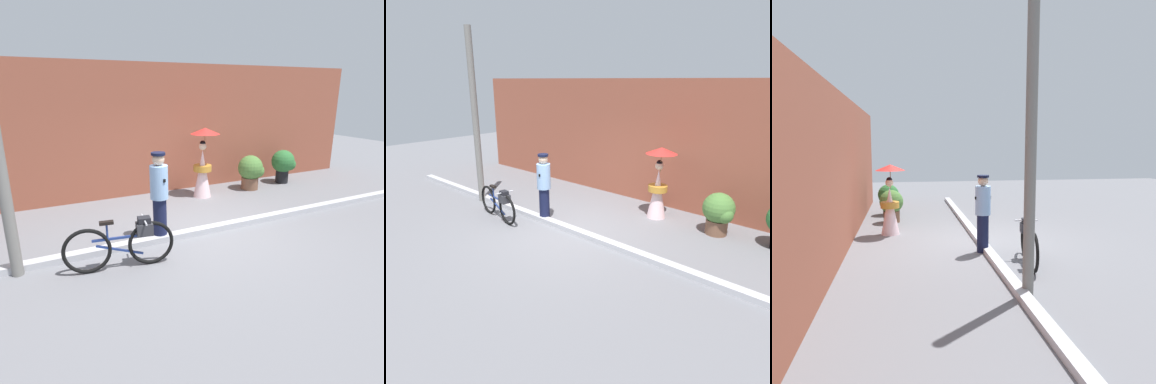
% 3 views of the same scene
% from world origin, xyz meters
% --- Properties ---
extents(ground_plane, '(30.00, 30.00, 0.00)m').
position_xyz_m(ground_plane, '(0.00, 0.00, 0.00)').
color(ground_plane, slate).
extents(building_wall, '(14.00, 0.40, 3.49)m').
position_xyz_m(building_wall, '(0.00, 3.28, 1.75)').
color(building_wall, brown).
rests_on(building_wall, ground_plane).
extents(sidewalk_curb, '(14.00, 0.20, 0.12)m').
position_xyz_m(sidewalk_curb, '(0.00, 0.00, 0.06)').
color(sidewalk_curb, '#B2B2B7').
rests_on(sidewalk_curb, ground_plane).
extents(bicycle_near_officer, '(1.77, 0.48, 0.85)m').
position_xyz_m(bicycle_near_officer, '(-1.79, -0.66, 0.44)').
color(bicycle_near_officer, black).
rests_on(bicycle_near_officer, ground_plane).
extents(person_officer, '(0.34, 0.38, 1.72)m').
position_xyz_m(person_officer, '(-0.88, 0.09, 0.92)').
color(person_officer, '#141938').
rests_on(person_officer, ground_plane).
extents(person_with_parasol, '(0.78, 0.78, 1.86)m').
position_xyz_m(person_with_parasol, '(1.16, 2.17, 0.93)').
color(person_with_parasol, silver).
rests_on(person_with_parasol, ground_plane).
extents(potted_plant_by_door, '(0.72, 0.70, 1.03)m').
position_xyz_m(potted_plant_by_door, '(4.08, 2.31, 0.61)').
color(potted_plant_by_door, black).
rests_on(potted_plant_by_door, ground_plane).
extents(potted_plant_small, '(0.74, 0.72, 1.00)m').
position_xyz_m(potted_plant_small, '(2.76, 2.18, 0.55)').
color(potted_plant_small, brown).
rests_on(potted_plant_small, ground_plane).
extents(utility_pole, '(0.18, 0.18, 4.80)m').
position_xyz_m(utility_pole, '(-3.38, -0.13, 2.40)').
color(utility_pole, slate).
rests_on(utility_pole, ground_plane).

